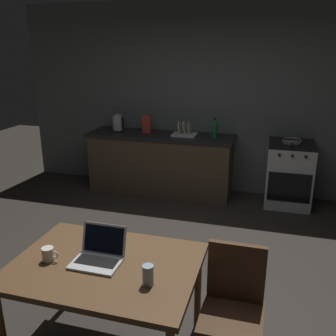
% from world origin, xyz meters
% --- Properties ---
extents(ground_plane, '(12.00, 12.00, 0.00)m').
position_xyz_m(ground_plane, '(0.00, 0.00, 0.00)').
color(ground_plane, '#2D2823').
extents(back_wall, '(6.40, 0.10, 2.74)m').
position_xyz_m(back_wall, '(0.30, 2.59, 1.37)').
color(back_wall, '#595F5F').
rests_on(back_wall, ground_plane).
extents(kitchen_counter, '(2.16, 0.64, 0.89)m').
position_xyz_m(kitchen_counter, '(-0.64, 2.24, 0.45)').
color(kitchen_counter, '#4C3D2D').
rests_on(kitchen_counter, ground_plane).
extents(stove_oven, '(0.60, 0.62, 0.89)m').
position_xyz_m(stove_oven, '(1.20, 2.23, 0.44)').
color(stove_oven, '#B7BABF').
rests_on(stove_oven, ground_plane).
extents(dining_table, '(1.24, 0.91, 0.72)m').
position_xyz_m(dining_table, '(-0.08, -0.89, 0.66)').
color(dining_table, brown).
rests_on(dining_table, ground_plane).
extents(chair, '(0.40, 0.40, 0.89)m').
position_xyz_m(chair, '(0.77, -0.79, 0.51)').
color(chair, '#4C331E').
rests_on(chair, ground_plane).
extents(laptop, '(0.32, 0.28, 0.22)m').
position_xyz_m(laptop, '(-0.13, -0.88, 0.77)').
color(laptop, silver).
rests_on(laptop, dining_table).
extents(electric_kettle, '(0.18, 0.16, 0.26)m').
position_xyz_m(electric_kettle, '(-1.32, 2.24, 1.01)').
color(electric_kettle, black).
rests_on(electric_kettle, kitchen_counter).
extents(bottle, '(0.08, 0.08, 0.29)m').
position_xyz_m(bottle, '(0.16, 2.19, 1.02)').
color(bottle, '#19592D').
rests_on(bottle, kitchen_counter).
extents(frying_pan, '(0.25, 0.43, 0.05)m').
position_xyz_m(frying_pan, '(1.19, 2.21, 0.91)').
color(frying_pan, gray).
rests_on(frying_pan, stove_oven).
extents(coffee_mug, '(0.12, 0.08, 0.10)m').
position_xyz_m(coffee_mug, '(-0.46, -0.96, 0.77)').
color(coffee_mug, silver).
rests_on(coffee_mug, dining_table).
extents(drinking_glass, '(0.07, 0.07, 0.13)m').
position_xyz_m(drinking_glass, '(0.27, -1.03, 0.79)').
color(drinking_glass, '#99B7C6').
rests_on(drinking_glass, dining_table).
extents(cereal_box, '(0.13, 0.05, 0.27)m').
position_xyz_m(cereal_box, '(-0.86, 2.26, 1.02)').
color(cereal_box, '#B2382D').
rests_on(cereal_box, kitchen_counter).
extents(dish_rack, '(0.34, 0.26, 0.21)m').
position_xyz_m(dish_rack, '(-0.28, 2.24, 0.94)').
color(dish_rack, silver).
rests_on(dish_rack, kitchen_counter).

